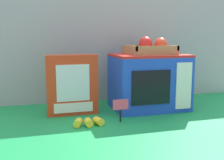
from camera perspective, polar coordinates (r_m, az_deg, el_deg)
ground_plane at (r=1.40m, az=2.82°, el=-6.36°), size 1.70×1.70×0.00m
display_back_panel at (r=1.61m, az=-0.20°, el=7.26°), size 1.61×0.03×0.64m
toy_microwave at (r=1.43m, az=7.67°, el=-0.30°), size 0.37×0.27×0.28m
food_groups_crate at (r=1.42m, az=7.92°, el=6.48°), size 0.23×0.22×0.09m
cookie_set_box at (r=1.31m, az=-8.30°, el=-1.04°), size 0.24×0.07×0.29m
price_sign at (r=1.20m, az=1.80°, el=-5.64°), size 0.07×0.01×0.10m
loose_toy_banana at (r=1.16m, az=-4.94°, el=-8.75°), size 0.13×0.06×0.03m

